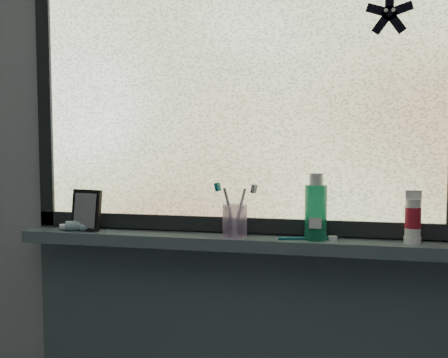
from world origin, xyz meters
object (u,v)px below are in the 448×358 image
vanity_mirror (86,210)px  cream_tube (413,215)px  mouthwash_bottle (316,206)px  toothbrush_cup (235,221)px

vanity_mirror → cream_tube: cream_tube is taller
vanity_mirror → mouthwash_bottle: (0.78, 0.00, 0.03)m
toothbrush_cup → mouthwash_bottle: size_ratio=0.60×
toothbrush_cup → mouthwash_bottle: mouthwash_bottle is taller
vanity_mirror → mouthwash_bottle: bearing=11.3°
toothbrush_cup → vanity_mirror: bearing=179.2°
mouthwash_bottle → cream_tube: (0.29, 0.00, -0.02)m
vanity_mirror → mouthwash_bottle: size_ratio=0.82×
vanity_mirror → toothbrush_cup: (0.53, -0.01, -0.02)m
vanity_mirror → toothbrush_cup: bearing=10.3°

